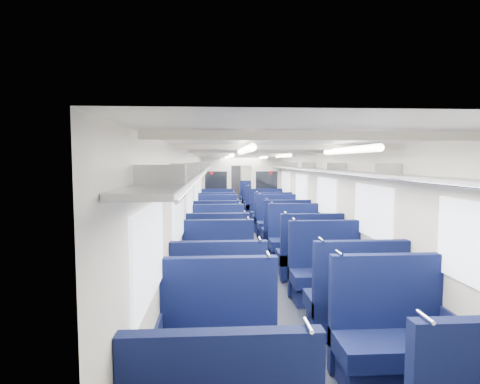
% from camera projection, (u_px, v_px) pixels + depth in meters
% --- Properties ---
extents(floor, '(2.80, 18.00, 0.01)m').
position_uv_depth(floor, '(247.00, 238.00, 10.66)').
color(floor, black).
rests_on(floor, ground).
extents(ceiling, '(2.80, 18.00, 0.01)m').
position_uv_depth(ceiling, '(247.00, 154.00, 10.47)').
color(ceiling, silver).
rests_on(ceiling, wall_left).
extents(wall_left, '(0.02, 18.00, 2.35)m').
position_uv_depth(wall_left, '(197.00, 197.00, 10.48)').
color(wall_left, beige).
rests_on(wall_left, floor).
extents(dado_left, '(0.03, 17.90, 0.70)m').
position_uv_depth(dado_left, '(198.00, 226.00, 10.54)').
color(dado_left, '#101638').
rests_on(dado_left, floor).
extents(wall_right, '(0.02, 18.00, 2.35)m').
position_uv_depth(wall_right, '(297.00, 196.00, 10.65)').
color(wall_right, beige).
rests_on(wall_right, floor).
extents(dado_right, '(0.03, 17.90, 0.70)m').
position_uv_depth(dado_right, '(296.00, 225.00, 10.71)').
color(dado_right, '#101638').
rests_on(dado_right, floor).
extents(wall_far, '(2.80, 0.02, 2.35)m').
position_uv_depth(wall_far, '(233.00, 180.00, 19.52)').
color(wall_far, beige).
rests_on(wall_far, floor).
extents(luggage_rack_left, '(0.36, 17.40, 0.18)m').
position_uv_depth(luggage_rack_left, '(203.00, 168.00, 10.42)').
color(luggage_rack_left, '#B2B5BA').
rests_on(luggage_rack_left, wall_left).
extents(luggage_rack_right, '(0.36, 17.40, 0.18)m').
position_uv_depth(luggage_rack_right, '(291.00, 167.00, 10.57)').
color(luggage_rack_right, '#B2B5BA').
rests_on(luggage_rack_right, wall_right).
extents(windows, '(2.78, 15.60, 0.75)m').
position_uv_depth(windows, '(249.00, 189.00, 10.09)').
color(windows, white).
rests_on(windows, wall_left).
extents(ceiling_fittings, '(2.70, 16.06, 0.11)m').
position_uv_depth(ceiling_fittings, '(248.00, 156.00, 10.21)').
color(ceiling_fittings, beige).
rests_on(ceiling_fittings, ceiling).
extents(end_door, '(0.75, 0.06, 2.00)m').
position_uv_depth(end_door, '(233.00, 184.00, 19.47)').
color(end_door, black).
rests_on(end_door, floor).
extents(bulkhead, '(2.80, 0.10, 2.35)m').
position_uv_depth(bulkhead, '(241.00, 188.00, 13.16)').
color(bulkhead, beige).
rests_on(bulkhead, floor).
extents(seat_2, '(1.13, 0.62, 1.25)m').
position_uv_depth(seat_2, '(220.00, 348.00, 3.57)').
color(seat_2, '#0E1643').
rests_on(seat_2, floor).
extents(seat_3, '(1.13, 0.62, 1.25)m').
position_uv_depth(seat_3, '(391.00, 343.00, 3.68)').
color(seat_3, '#0E1643').
rests_on(seat_3, floor).
extents(seat_4, '(1.13, 0.62, 1.25)m').
position_uv_depth(seat_4, '(219.00, 306.00, 4.61)').
color(seat_4, '#0E1643').
rests_on(seat_4, floor).
extents(seat_5, '(1.13, 0.62, 1.25)m').
position_uv_depth(seat_5, '(355.00, 305.00, 4.64)').
color(seat_5, '#0E1643').
rests_on(seat_5, floor).
extents(seat_6, '(1.13, 0.62, 1.25)m').
position_uv_depth(seat_6, '(218.00, 275.00, 5.90)').
color(seat_6, '#0E1643').
rests_on(seat_6, floor).
extents(seat_7, '(1.13, 0.62, 1.25)m').
position_uv_depth(seat_7, '(326.00, 276.00, 5.84)').
color(seat_7, '#0E1643').
rests_on(seat_7, floor).
extents(seat_8, '(1.13, 0.62, 1.25)m').
position_uv_depth(seat_8, '(218.00, 257.00, 6.98)').
color(seat_8, '#0E1643').
rests_on(seat_8, floor).
extents(seat_9, '(1.13, 0.62, 1.25)m').
position_uv_depth(seat_9, '(309.00, 258.00, 6.92)').
color(seat_9, '#0E1643').
rests_on(seat_9, floor).
extents(seat_10, '(1.13, 0.62, 1.25)m').
position_uv_depth(seat_10, '(218.00, 244.00, 8.07)').
color(seat_10, '#0E1643').
rests_on(seat_10, floor).
extents(seat_11, '(1.13, 0.62, 1.25)m').
position_uv_depth(seat_11, '(295.00, 243.00, 8.22)').
color(seat_11, '#0E1643').
rests_on(seat_11, floor).
extents(seat_12, '(1.13, 0.62, 1.25)m').
position_uv_depth(seat_12, '(218.00, 235.00, 9.11)').
color(seat_12, '#0E1643').
rests_on(seat_12, floor).
extents(seat_13, '(1.13, 0.62, 1.25)m').
position_uv_depth(seat_13, '(286.00, 233.00, 9.29)').
color(seat_13, '#0E1643').
rests_on(seat_13, floor).
extents(seat_14, '(1.13, 0.62, 1.25)m').
position_uv_depth(seat_14, '(218.00, 226.00, 10.40)').
color(seat_14, '#0E1643').
rests_on(seat_14, floor).
extents(seat_15, '(1.13, 0.62, 1.25)m').
position_uv_depth(seat_15, '(277.00, 225.00, 10.58)').
color(seat_15, '#0E1643').
rests_on(seat_15, floor).
extents(seat_16, '(1.13, 0.62, 1.25)m').
position_uv_depth(seat_16, '(218.00, 220.00, 11.43)').
color(seat_16, '#0E1643').
rests_on(seat_16, floor).
extents(seat_17, '(1.13, 0.62, 1.25)m').
position_uv_depth(seat_17, '(272.00, 219.00, 11.56)').
color(seat_17, '#0E1643').
rests_on(seat_17, floor).
extents(seat_18, '(1.13, 0.62, 1.25)m').
position_uv_depth(seat_18, '(218.00, 214.00, 12.68)').
color(seat_18, '#0E1643').
rests_on(seat_18, floor).
extents(seat_19, '(1.13, 0.62, 1.25)m').
position_uv_depth(seat_19, '(267.00, 214.00, 12.75)').
color(seat_19, '#0E1643').
rests_on(seat_19, floor).
extents(seat_20, '(1.13, 0.62, 1.25)m').
position_uv_depth(seat_20, '(217.00, 207.00, 14.61)').
color(seat_20, '#0E1643').
rests_on(seat_20, floor).
extents(seat_21, '(1.13, 0.62, 1.25)m').
position_uv_depth(seat_21, '(260.00, 207.00, 14.76)').
color(seat_21, '#0E1643').
rests_on(seat_21, floor).
extents(seat_22, '(1.13, 0.62, 1.25)m').
position_uv_depth(seat_22, '(217.00, 204.00, 15.74)').
color(seat_22, '#0E1643').
rests_on(seat_22, floor).
extents(seat_23, '(1.13, 0.62, 1.25)m').
position_uv_depth(seat_23, '(257.00, 204.00, 15.85)').
color(seat_23, '#0E1643').
rests_on(seat_23, floor).
extents(seat_24, '(1.13, 0.62, 1.25)m').
position_uv_depth(seat_24, '(217.00, 201.00, 16.96)').
color(seat_24, '#0E1643').
rests_on(seat_24, floor).
extents(seat_25, '(1.13, 0.62, 1.25)m').
position_uv_depth(seat_25, '(254.00, 201.00, 17.02)').
color(seat_25, '#0E1643').
rests_on(seat_25, floor).
extents(seat_26, '(1.13, 0.62, 1.25)m').
position_uv_depth(seat_26, '(217.00, 198.00, 18.03)').
color(seat_26, '#0E1643').
rests_on(seat_26, floor).
extents(seat_27, '(1.13, 0.62, 1.25)m').
position_uv_depth(seat_27, '(252.00, 198.00, 18.16)').
color(seat_27, '#0E1643').
rests_on(seat_27, floor).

